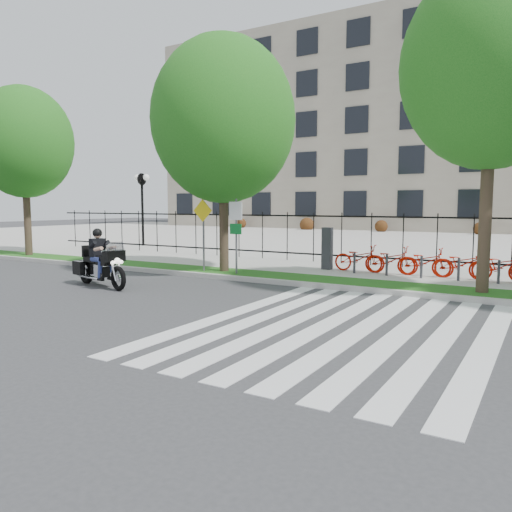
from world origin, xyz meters
The scene contains 16 objects.
ground centered at (0.00, 0.00, 0.00)m, with size 120.00×120.00×0.00m, color #343437.
curb centered at (0.00, 4.10, 0.07)m, with size 60.00×0.20×0.15m, color #AEABA4.
grass_verge centered at (0.00, 4.95, 0.07)m, with size 60.00×1.50×0.15m, color #195715.
sidewalk centered at (0.00, 7.45, 0.07)m, with size 60.00×3.50×0.15m, color #A8A59D.
plaza centered at (0.00, 25.00, 0.05)m, with size 80.00×34.00×0.10m, color #A8A59D.
crosswalk_stripes centered at (4.83, 0.00, 0.01)m, with size 5.70×8.00×0.01m, color silver, non-canonical shape.
iron_fence centered at (0.00, 9.20, 1.15)m, with size 30.00×0.06×2.00m, color black, non-canonical shape.
office_building centered at (0.00, 44.92, 9.97)m, with size 60.00×21.90×20.15m.
lamp_post_left centered at (-12.00, 12.00, 3.21)m, with size 1.06×0.70×4.25m.
street_tree_0 centered at (-12.40, 4.95, 5.25)m, with size 4.36×4.36×7.62m.
street_tree_1 centered at (-1.48, 4.95, 5.31)m, with size 4.91×4.91×7.99m.
street_tree_2 centered at (6.80, 4.95, 5.97)m, with size 4.59×4.59×8.47m.
bike_share_station centered at (5.31, 7.20, 0.62)m, with size 7.77×0.85×1.50m.
sign_pole_regulatory centered at (-0.74, 4.58, 1.74)m, with size 0.50×0.09×2.50m.
sign_pole_warning centered at (-2.10, 4.58, 1.74)m, with size 0.78×0.09×2.49m.
motorcycle_rider centered at (-3.25, 1.01, 0.70)m, with size 2.68×1.17×2.11m.
Camera 1 is at (8.35, -9.32, 2.46)m, focal length 35.00 mm.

